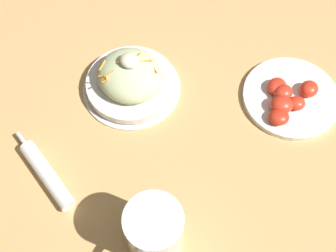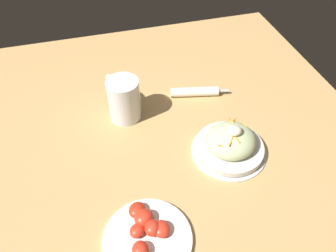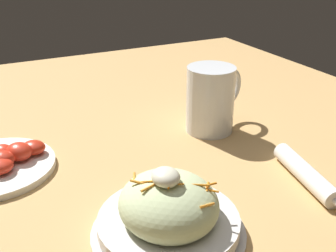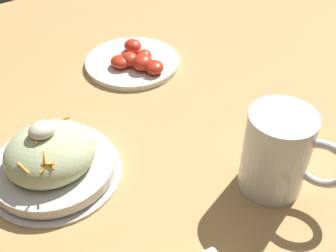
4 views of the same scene
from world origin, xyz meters
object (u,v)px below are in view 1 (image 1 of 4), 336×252
(beer_mug, at_px, (154,234))
(tomato_plate, at_px, (290,98))
(napkin_roll, at_px, (47,174))
(salad_plate, at_px, (131,80))

(beer_mug, height_order, tomato_plate, beer_mug)
(beer_mug, relative_size, tomato_plate, 0.73)
(napkin_roll, height_order, tomato_plate, tomato_plate)
(napkin_roll, relative_size, tomato_plate, 0.95)
(salad_plate, height_order, tomato_plate, salad_plate)
(salad_plate, relative_size, beer_mug, 1.41)
(salad_plate, xyz_separation_m, tomato_plate, (-0.28, -0.19, -0.02))
(salad_plate, height_order, napkin_roll, salad_plate)
(beer_mug, bearing_deg, salad_plate, -41.40)
(salad_plate, relative_size, tomato_plate, 1.03)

